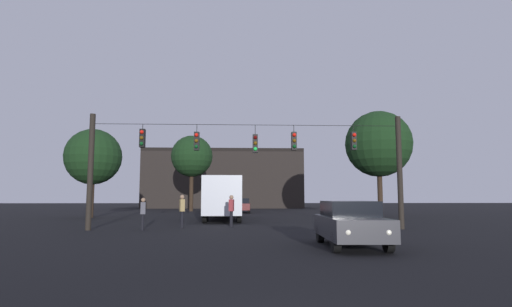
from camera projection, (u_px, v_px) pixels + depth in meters
ground_plane at (245, 221)px, 28.83m from camera, size 168.00×168.00×0.00m
overhead_signal_span at (248, 160)px, 21.12m from camera, size 16.25×0.44×5.92m
city_bus at (223, 194)px, 30.47m from camera, size 2.75×11.05×3.00m
car_near_right at (350, 223)px, 13.69m from camera, size 1.95×4.39×1.52m
car_far_left at (242, 205)px, 42.92m from camera, size 1.97×4.40×1.52m
pedestrian_crossing_left at (143, 212)px, 20.56m from camera, size 0.31×0.40×1.62m
pedestrian_crossing_center at (182, 209)px, 22.20m from camera, size 0.34×0.42×1.78m
pedestrian_crossing_right at (231, 209)px, 22.78m from camera, size 0.31×0.40×1.76m
corner_building at (224, 180)px, 64.52m from camera, size 23.78×10.89×8.81m
tree_left_silhouette at (379, 144)px, 36.37m from camera, size 5.86×5.86×9.29m
tree_behind_building at (192, 157)px, 48.14m from camera, size 4.88×4.88×8.89m
tree_right_far at (93, 157)px, 33.38m from camera, size 4.55×4.55×7.21m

